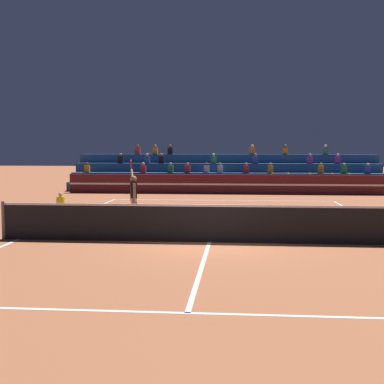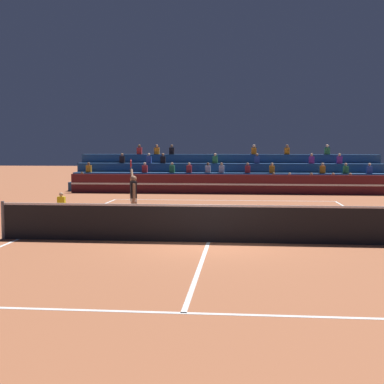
% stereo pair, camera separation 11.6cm
% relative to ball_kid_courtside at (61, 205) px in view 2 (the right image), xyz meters
% --- Properties ---
extents(ground_plane, '(120.00, 120.00, 0.00)m').
position_rel_ball_kid_courtside_xyz_m(ground_plane, '(6.31, -6.05, -0.33)').
color(ground_plane, '#AD603D').
extents(court_lines, '(11.10, 23.90, 0.01)m').
position_rel_ball_kid_courtside_xyz_m(court_lines, '(6.31, -6.05, -0.33)').
color(court_lines, white).
rests_on(court_lines, ground).
extents(tennis_net, '(12.00, 0.10, 1.10)m').
position_rel_ball_kid_courtside_xyz_m(tennis_net, '(6.31, -6.05, 0.21)').
color(tennis_net, slate).
rests_on(tennis_net, ground).
extents(sponsor_banner_wall, '(18.00, 0.26, 1.10)m').
position_rel_ball_kid_courtside_xyz_m(sponsor_banner_wall, '(6.31, 9.62, 0.22)').
color(sponsor_banner_wall, '#51191E').
rests_on(sponsor_banner_wall, ground).
extents(bleacher_stand, '(19.01, 3.80, 2.83)m').
position_rel_ball_kid_courtside_xyz_m(bleacher_stand, '(6.32, 12.79, 0.50)').
color(bleacher_stand, navy).
rests_on(bleacher_stand, ground).
extents(ball_kid_courtside, '(0.30, 0.36, 0.84)m').
position_rel_ball_kid_courtside_xyz_m(ball_kid_courtside, '(0.00, 0.00, 0.00)').
color(ball_kid_courtside, black).
rests_on(ball_kid_courtside, ground).
extents(tennis_player, '(0.47, 1.30, 2.29)m').
position_rel_ball_kid_courtside_xyz_m(tennis_player, '(3.62, -3.24, 0.65)').
color(tennis_player, '#9E7051').
rests_on(tennis_player, ground).
extents(tennis_ball, '(0.07, 0.07, 0.07)m').
position_rel_ball_kid_courtside_xyz_m(tennis_ball, '(10.17, 1.05, -0.30)').
color(tennis_ball, '#C6DB33').
rests_on(tennis_ball, ground).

